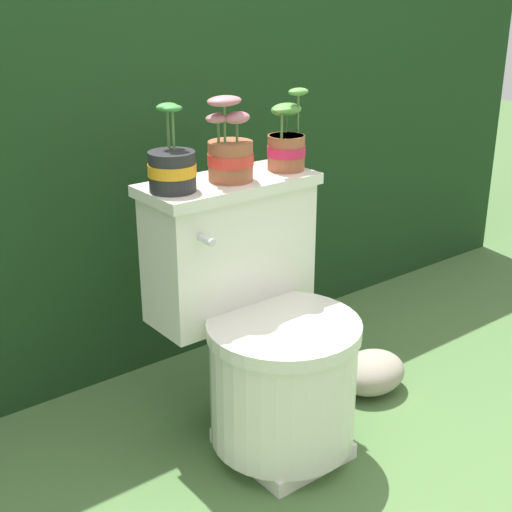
% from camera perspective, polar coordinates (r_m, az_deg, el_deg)
% --- Properties ---
extents(ground_plane, '(12.00, 12.00, 0.00)m').
position_cam_1_polar(ground_plane, '(2.04, 1.75, -16.05)').
color(ground_plane, '#4C703D').
extents(hedge_backdrop, '(3.76, 0.92, 1.39)m').
position_cam_1_polar(hedge_backdrop, '(2.65, -14.13, 8.92)').
color(hedge_backdrop, '#193819').
rests_on(hedge_backdrop, ground).
extents(toilet, '(0.49, 0.55, 0.73)m').
position_cam_1_polar(toilet, '(1.96, 0.51, -6.02)').
color(toilet, silver).
rests_on(toilet, ground).
extents(potted_plant_left, '(0.12, 0.13, 0.21)m').
position_cam_1_polar(potted_plant_left, '(1.81, -6.74, 7.09)').
color(potted_plant_left, '#262628').
rests_on(potted_plant_left, toilet).
extents(potted_plant_midleft, '(0.13, 0.12, 0.23)m').
position_cam_1_polar(potted_plant_midleft, '(1.89, -2.09, 8.33)').
color(potted_plant_midleft, '#9E5638').
rests_on(potted_plant_midleft, toilet).
extents(potted_plant_middle, '(0.15, 0.12, 0.22)m').
position_cam_1_polar(potted_plant_middle, '(2.01, 2.46, 9.02)').
color(potted_plant_middle, '#9E5638').
rests_on(potted_plant_middle, toilet).
extents(garden_stone, '(0.23, 0.19, 0.13)m').
position_cam_1_polar(garden_stone, '(2.33, 9.22, -9.17)').
color(garden_stone, '#9E9384').
rests_on(garden_stone, ground).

